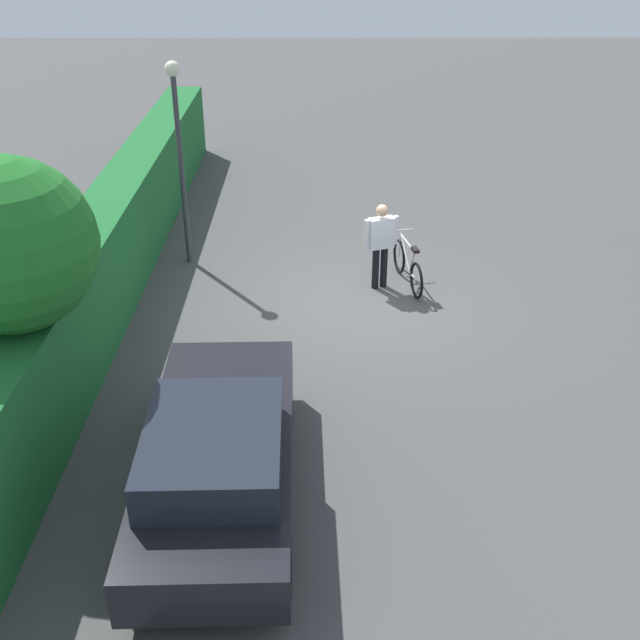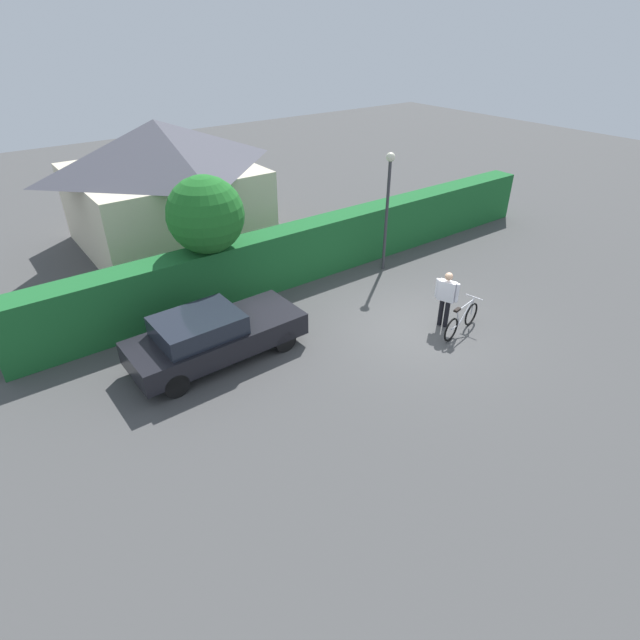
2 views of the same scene
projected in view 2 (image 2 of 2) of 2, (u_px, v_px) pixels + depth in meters
name	position (u px, v px, depth m)	size (l,w,h in m)	color
ground_plane	(418.00, 328.00, 13.97)	(60.00, 60.00, 0.00)	#474747
hedge_row	(320.00, 246.00, 16.62)	(19.10, 0.90, 1.80)	#1D632D
house_distant	(163.00, 183.00, 18.06)	(6.22, 6.09, 4.41)	beige
parked_car_near	(213.00, 335.00, 12.38)	(4.38, 1.79, 1.35)	black
bicycle	(462.00, 320.00, 13.62)	(1.73, 0.55, 0.89)	black
person_rider	(446.00, 296.00, 13.62)	(0.35, 0.62, 1.62)	black
street_lamp	(388.00, 196.00, 15.95)	(0.28, 0.28, 3.86)	#38383D
tree_kerbside	(206.00, 216.00, 13.64)	(2.11, 2.11, 3.86)	brown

